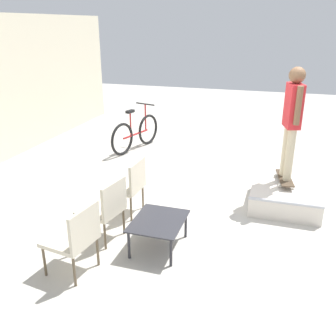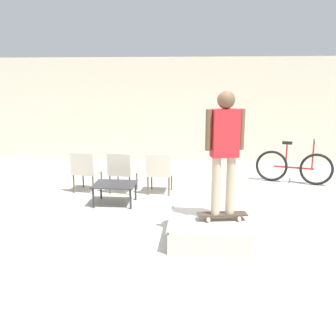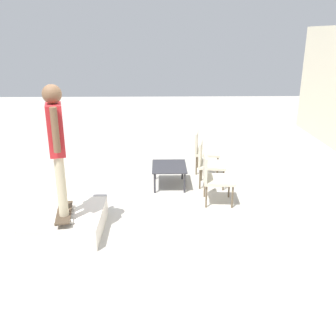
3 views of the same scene
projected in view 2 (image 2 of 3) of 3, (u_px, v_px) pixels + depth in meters
The scene contains 10 objects.
ground_plane at pixel (160, 218), 6.52m from camera, with size 24.00×24.00×0.00m, color #B7B2A8.
house_wall_back at pixel (177, 110), 11.01m from camera, with size 12.00×0.06×3.00m.
skate_ramp_box at pixel (209, 230), 5.55m from camera, with size 1.17×1.08×0.35m.
skateboard_on_ramp at pixel (222, 214), 5.52m from camera, with size 0.76×0.34×0.07m.
person_skater at pixel (225, 143), 5.27m from camera, with size 0.55×0.29×1.78m.
coffee_table at pixel (115, 186), 7.18m from camera, with size 0.80×0.65×0.41m.
patio_chair_left at pixel (85, 169), 7.94m from camera, with size 0.59×0.59×0.88m.
patio_chair_center at pixel (122, 170), 7.88m from camera, with size 0.60×0.60×0.88m.
patio_chair_right at pixel (159, 171), 7.81m from camera, with size 0.54×0.54×0.88m.
bicycle at pixel (294, 167), 8.66m from camera, with size 1.68×0.63×1.03m.
Camera 2 is at (0.66, -6.12, 2.33)m, focal length 40.00 mm.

